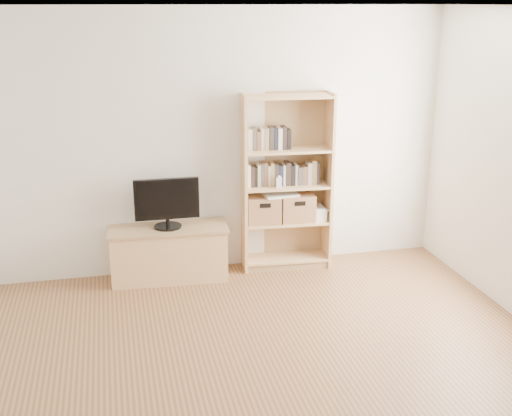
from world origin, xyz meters
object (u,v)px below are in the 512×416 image
object	(u,v)px
television	(167,203)
laptop	(280,194)
baby_monitor	(279,183)
basket_right	(297,207)
tv_stand	(169,254)
bookshelf	(287,183)
basket_left	(263,209)

from	to	relation	value
television	laptop	xyz separation A→B (m)	(1.14, 0.04, 0.01)
baby_monitor	basket_right	size ratio (longest dim) A/B	0.30
tv_stand	baby_monitor	size ratio (longest dim) A/B	10.86
television	laptop	distance (m)	1.14
bookshelf	laptop	world-z (taller)	bookshelf
tv_stand	laptop	xyz separation A→B (m)	(1.14, 0.04, 0.53)
baby_monitor	basket_right	bearing A→B (deg)	28.82
basket_left	bookshelf	bearing A→B (deg)	2.57
bookshelf	basket_left	size ratio (longest dim) A/B	5.38
bookshelf	basket_right	distance (m)	0.28
bookshelf	laptop	xyz separation A→B (m)	(-0.07, -0.01, -0.11)
television	basket_right	world-z (taller)	television
basket_left	basket_right	size ratio (longest dim) A/B	0.99
laptop	bookshelf	bearing A→B (deg)	8.27
baby_monitor	basket_left	size ratio (longest dim) A/B	0.31
tv_stand	basket_right	xyz separation A→B (m)	(1.32, 0.04, 0.38)
basket_left	laptop	world-z (taller)	laptop
baby_monitor	television	bearing A→B (deg)	-174.23
television	laptop	size ratio (longest dim) A/B	1.84
baby_monitor	laptop	world-z (taller)	baby_monitor
tv_stand	television	bearing A→B (deg)	0.00
basket_left	tv_stand	bearing A→B (deg)	-171.55
baby_monitor	laptop	bearing A→B (deg)	72.97
basket_left	basket_right	xyz separation A→B (m)	(0.35, -0.02, 0.00)
tv_stand	basket_left	distance (m)	1.04
tv_stand	bookshelf	world-z (taller)	bookshelf
baby_monitor	tv_stand	bearing A→B (deg)	-174.23
tv_stand	basket_right	distance (m)	1.37
bookshelf	basket_right	bearing A→B (deg)	-2.60
television	baby_monitor	size ratio (longest dim) A/B	6.04
tv_stand	television	xyz separation A→B (m)	(0.00, 0.00, 0.52)
basket_left	television	bearing A→B (deg)	-171.55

